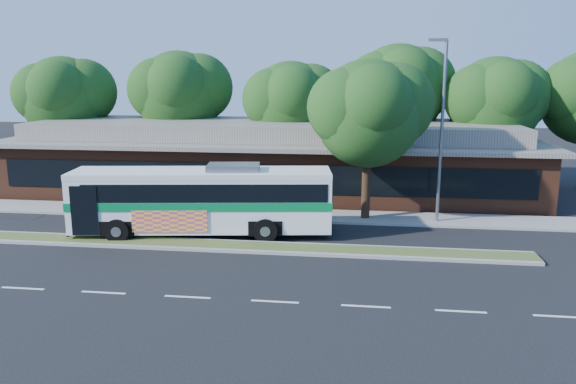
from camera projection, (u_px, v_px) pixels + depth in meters
The scene contains 13 objects.
ground at pixel (223, 252), 23.86m from camera, with size 120.00×120.00×0.00m, color black.
median_strip at pixel (227, 246), 24.43m from camera, with size 26.00×1.10×0.15m, color #495925.
sidewalk at pixel (252, 214), 30.06m from camera, with size 44.00×2.60×0.12m, color gray.
plaza_building at pixel (272, 158), 36.02m from camera, with size 33.20×11.20×4.45m.
lamp_post at pixel (441, 126), 27.44m from camera, with size 0.93×0.18×9.07m.
tree_bg_a at pixel (70, 96), 39.20m from camera, with size 6.47×5.80×8.63m.
tree_bg_b at pixel (185, 92), 39.09m from camera, with size 6.69×6.00×9.00m.
tree_bg_c at pixel (297, 102), 37.21m from camera, with size 6.24×5.60×8.26m.
tree_bg_d at pixel (405, 89), 37.12m from camera, with size 6.91×6.20×9.37m.
tree_bg_e at pixel (501, 101), 35.52m from camera, with size 6.47×5.80×8.50m.
transit_bus at pixel (203, 196), 26.00m from camera, with size 12.16×4.21×3.35m.
sedan at pixel (83, 185), 34.36m from camera, with size 1.99×4.90×1.42m, color silver.
sidewalk_tree at pixel (376, 111), 28.03m from camera, with size 6.02×5.40×8.17m.
Camera 1 is at (5.71, -22.26, 7.42)m, focal length 35.00 mm.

